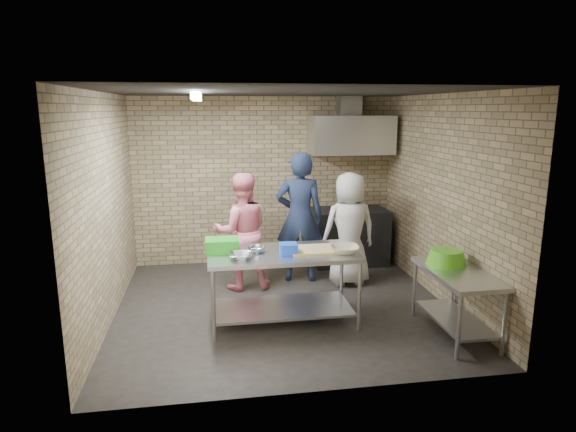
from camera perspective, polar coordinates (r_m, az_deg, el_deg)
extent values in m
plane|color=black|center=(6.48, -0.60, -10.39)|extent=(4.20, 4.20, 0.00)
plane|color=black|center=(5.98, -0.66, 14.21)|extent=(4.20, 4.20, 0.00)
cube|color=tan|center=(8.05, -2.74, 4.09)|extent=(4.20, 0.06, 2.70)
cube|color=tan|center=(4.17, 3.42, -3.77)|extent=(4.20, 0.06, 2.70)
cube|color=tan|center=(6.15, -20.38, 0.73)|extent=(0.06, 4.00, 2.70)
cube|color=tan|center=(6.72, 17.38, 1.88)|extent=(0.06, 4.00, 2.70)
cube|color=silver|center=(5.88, -0.58, -8.25)|extent=(1.74, 0.87, 0.87)
cube|color=silver|center=(5.91, 18.87, -9.50)|extent=(0.60, 1.20, 0.75)
cube|color=black|center=(8.15, 7.09, -2.35)|extent=(1.20, 0.70, 0.90)
cube|color=silver|center=(7.94, 7.31, 9.33)|extent=(1.30, 0.60, 0.60)
cube|color=#A5A8AD|center=(8.08, 7.10, 12.58)|extent=(0.35, 0.30, 0.30)
cube|color=#3F2B19|center=(8.22, 8.93, 8.13)|extent=(0.80, 0.20, 0.04)
cube|color=white|center=(5.92, -10.56, 13.45)|extent=(0.10, 1.25, 0.08)
cube|color=#249A1C|center=(5.78, -7.66, -3.38)|extent=(0.39, 0.29, 0.16)
cube|color=blue|center=(5.64, 0.06, -3.83)|extent=(0.19, 0.19, 0.13)
cube|color=tan|center=(5.78, 2.88, -3.93)|extent=(0.53, 0.41, 0.03)
imported|color=#A9ACAF|center=(5.49, -5.46, -4.65)|extent=(0.31, 0.31, 0.07)
imported|color=#B6B9BD|center=(5.75, -3.63, -3.85)|extent=(0.24, 0.24, 0.07)
imported|color=#BFB499|center=(5.73, 6.58, -3.86)|extent=(0.38, 0.38, 0.08)
cylinder|color=green|center=(8.26, 9.95, 8.77)|extent=(0.06, 0.06, 0.15)
imported|color=#151E36|center=(7.17, 1.36, -0.16)|extent=(0.76, 0.56, 1.91)
imported|color=pink|center=(6.89, -5.39, -1.81)|extent=(0.84, 0.67, 1.65)
imported|color=silver|center=(7.10, 7.11, -1.49)|extent=(0.85, 0.60, 1.64)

